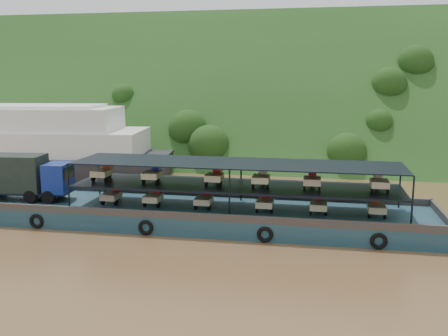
# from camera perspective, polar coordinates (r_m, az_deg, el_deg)

# --- Properties ---
(ground) EXTENTS (160.00, 160.00, 0.00)m
(ground) POSITION_cam_1_polar(r_m,az_deg,el_deg) (37.88, 2.14, -5.68)
(ground) COLOR brown
(ground) RESTS_ON ground
(hillside) EXTENTS (140.00, 39.60, 39.60)m
(hillside) POSITION_cam_1_polar(r_m,az_deg,el_deg) (72.95, 6.38, 2.08)
(hillside) COLOR #193513
(hillside) RESTS_ON ground
(cargo_barge) EXTENTS (35.00, 7.18, 4.66)m
(cargo_barge) POSITION_cam_1_polar(r_m,az_deg,el_deg) (36.71, -5.87, -4.38)
(cargo_barge) COLOR #133544
(cargo_barge) RESTS_ON ground
(passenger_ferry) EXTENTS (37.84, 13.40, 7.50)m
(passenger_ferry) POSITION_cam_1_polar(r_m,az_deg,el_deg) (59.89, -24.16, 2.55)
(passenger_ferry) COLOR black
(passenger_ferry) RESTS_ON ground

